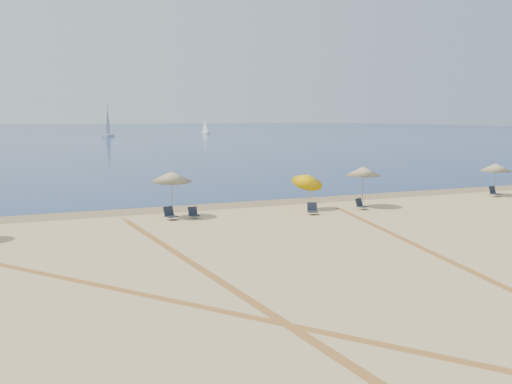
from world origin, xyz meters
TOP-DOWN VIEW (x-y plane):
  - ocean at (0.00, 225.00)m, footprint 500.00×500.00m
  - wet_sand at (0.00, 24.00)m, footprint 500.00×500.00m
  - umbrella_2 at (-4.61, 21.13)m, footprint 2.23×2.26m
  - umbrella_3 at (3.59, 20.48)m, footprint 1.86×1.92m
  - umbrella_4 at (7.25, 20.13)m, footprint 2.20×2.20m
  - umbrella_5 at (18.71, 20.77)m, footprint 2.22×2.22m
  - chair_4 at (-4.93, 20.35)m, footprint 0.77×0.84m
  - chair_5 at (-3.63, 20.28)m, footprint 0.55×0.63m
  - chair_6 at (2.99, 18.78)m, footprint 0.76×0.81m
  - chair_7 at (6.58, 19.28)m, footprint 0.74×0.79m
  - chair_8 at (18.29, 20.37)m, footprint 0.71×0.79m
  - sailboat_2 at (46.55, 170.37)m, footprint 1.83×4.47m
  - sailboat_3 at (12.67, 151.05)m, footprint 4.08×5.79m
  - tire_tracks at (-4.74, 7.89)m, footprint 49.64×39.95m

SIDE VIEW (x-z plane):
  - tire_tracks at x=-4.74m, z-range 0.00..0.00m
  - wet_sand at x=0.00m, z-range 0.00..0.00m
  - ocean at x=0.00m, z-range 0.01..0.01m
  - chair_5 at x=-3.63m, z-range -0.04..0.58m
  - chair_7 at x=6.58m, z-range -0.04..0.62m
  - chair_6 at x=2.99m, z-range -0.04..0.63m
  - chair_4 at x=-4.93m, z-range -0.04..0.67m
  - chair_8 at x=18.29m, z-range -0.04..0.67m
  - umbrella_3 at x=3.59m, z-range 0.60..3.10m
  - sailboat_2 at x=46.55m, z-range -1.28..5.19m
  - umbrella_5 at x=18.71m, z-range 0.83..3.17m
  - umbrella_4 at x=7.25m, z-range 0.94..3.49m
  - umbrella_2 at x=-4.61m, z-range 0.96..3.59m
  - sailboat_3 at x=12.67m, z-range -1.71..6.93m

